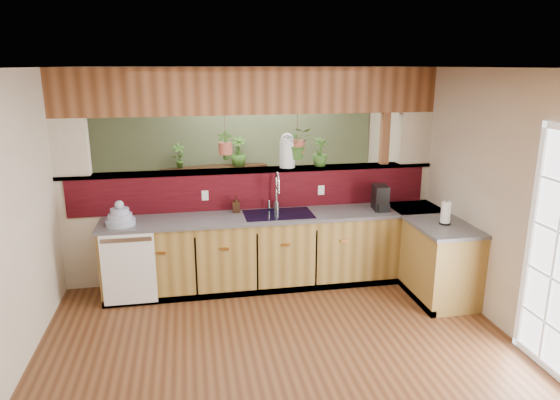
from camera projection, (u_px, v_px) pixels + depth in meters
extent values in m
cube|color=#54301A|center=(272.00, 324.00, 5.23)|extent=(4.60, 7.00, 0.01)
cube|color=brown|center=(270.00, 68.00, 4.55)|extent=(4.60, 7.00, 0.01)
cube|color=beige|center=(236.00, 148.00, 8.21)|extent=(4.60, 0.02, 2.60)
cube|color=beige|center=(19.00, 217.00, 4.48)|extent=(0.02, 7.00, 2.60)
cube|color=beige|center=(484.00, 194.00, 5.29)|extent=(0.02, 7.00, 2.60)
cube|color=beige|center=(254.00, 224.00, 6.33)|extent=(4.60, 0.15, 1.35)
cube|color=#3D070E|center=(254.00, 191.00, 6.13)|extent=(4.40, 0.02, 0.45)
cube|color=brown|center=(253.00, 170.00, 6.15)|extent=(4.60, 0.21, 0.04)
cube|color=brown|center=(252.00, 91.00, 5.90)|extent=(4.60, 0.15, 0.55)
cube|color=beige|center=(70.00, 149.00, 5.69)|extent=(0.40, 0.15, 0.70)
cube|color=beige|center=(414.00, 139.00, 6.43)|extent=(0.40, 0.15, 0.70)
cube|color=brown|center=(383.00, 171.00, 6.47)|extent=(0.10, 0.10, 2.60)
cube|color=brown|center=(253.00, 170.00, 6.15)|extent=(4.60, 0.21, 0.04)
cube|color=brown|center=(252.00, 91.00, 5.90)|extent=(4.60, 0.15, 0.55)
cube|color=#556545|center=(236.00, 148.00, 8.19)|extent=(4.55, 0.02, 2.55)
cube|color=olive|center=(278.00, 251.00, 6.08)|extent=(4.10, 0.60, 0.86)
cube|color=#4A4B50|center=(278.00, 216.00, 5.97)|extent=(4.14, 0.64, 0.04)
cube|color=olive|center=(428.00, 254.00, 5.98)|extent=(0.60, 1.48, 0.86)
cube|color=#4A4B50|center=(431.00, 218.00, 5.86)|extent=(0.64, 1.52, 0.04)
cube|color=olive|center=(412.00, 242.00, 6.39)|extent=(0.60, 0.60, 0.86)
cube|color=#4A4B50|center=(415.00, 208.00, 6.27)|extent=(0.64, 0.64, 0.04)
cube|color=black|center=(282.00, 290.00, 5.93)|extent=(4.10, 0.06, 0.08)
cube|color=black|center=(405.00, 286.00, 6.03)|extent=(0.06, 1.48, 0.08)
cube|color=white|center=(129.00, 270.00, 5.48)|extent=(0.58, 0.02, 0.82)
cube|color=#B7B7B2|center=(126.00, 240.00, 5.37)|extent=(0.54, 0.01, 0.05)
cube|color=black|center=(278.00, 215.00, 5.96)|extent=(0.82, 0.50, 0.03)
cube|color=black|center=(263.00, 223.00, 5.95)|extent=(0.34, 0.40, 0.16)
cube|color=black|center=(294.00, 221.00, 6.02)|extent=(0.34, 0.40, 0.16)
cylinder|color=#B7B7B2|center=(276.00, 205.00, 6.14)|extent=(0.07, 0.07, 0.10)
cylinder|color=#B7B7B2|center=(276.00, 191.00, 6.09)|extent=(0.02, 0.02, 0.29)
torus|color=#B7B7B2|center=(277.00, 181.00, 5.98)|extent=(0.20, 0.10, 0.21)
cylinder|color=#B7B7B2|center=(279.00, 188.00, 5.91)|extent=(0.02, 0.02, 0.12)
cylinder|color=#B7B7B2|center=(269.00, 204.00, 6.12)|extent=(0.03, 0.03, 0.10)
cylinder|color=#939EBF|center=(121.00, 222.00, 5.54)|extent=(0.32, 0.32, 0.07)
cylinder|color=#939EBF|center=(120.00, 216.00, 5.53)|extent=(0.26, 0.26, 0.06)
cylinder|color=#939EBF|center=(120.00, 211.00, 5.51)|extent=(0.20, 0.20, 0.06)
sphere|color=#939EBF|center=(119.00, 205.00, 5.49)|extent=(0.10, 0.10, 0.10)
imported|color=#392114|center=(236.00, 204.00, 6.02)|extent=(0.10, 0.10, 0.20)
cube|color=black|center=(380.00, 198.00, 6.10)|extent=(0.16, 0.27, 0.31)
cube|color=black|center=(383.00, 208.00, 6.04)|extent=(0.14, 0.10, 0.10)
cylinder|color=silver|center=(382.00, 204.00, 6.06)|extent=(0.08, 0.08, 0.08)
cylinder|color=black|center=(445.00, 223.00, 5.59)|extent=(0.13, 0.13, 0.02)
cylinder|color=#B7B7B2|center=(446.00, 212.00, 5.56)|extent=(0.02, 0.02, 0.27)
cylinder|color=white|center=(446.00, 212.00, 5.56)|extent=(0.11, 0.11, 0.24)
cylinder|color=silver|center=(287.00, 155.00, 6.18)|extent=(0.19, 0.19, 0.32)
sphere|color=silver|center=(287.00, 140.00, 6.13)|extent=(0.17, 0.17, 0.17)
imported|color=#315A1F|center=(320.00, 152.00, 6.25)|extent=(0.24, 0.24, 0.36)
cylinder|color=brown|center=(225.00, 129.00, 5.96)|extent=(0.01, 0.01, 0.34)
cylinder|color=brown|center=(225.00, 148.00, 6.02)|extent=(0.16, 0.16, 0.14)
imported|color=#315A1F|center=(225.00, 130.00, 5.96)|extent=(0.21, 0.17, 0.35)
cylinder|color=brown|center=(297.00, 128.00, 6.11)|extent=(0.01, 0.01, 0.34)
cylinder|color=brown|center=(297.00, 147.00, 6.17)|extent=(0.18, 0.18, 0.16)
imported|color=#315A1F|center=(297.00, 127.00, 6.11)|extent=(0.39, 0.35, 0.39)
cube|color=black|center=(216.00, 200.00, 8.11)|extent=(1.71, 0.90, 1.10)
imported|color=#315A1F|center=(179.00, 155.00, 7.82)|extent=(0.24, 0.19, 0.40)
imported|color=#315A1F|center=(238.00, 152.00, 7.98)|extent=(0.29, 0.29, 0.47)
imported|color=#315A1F|center=(328.00, 213.00, 7.86)|extent=(0.81, 0.76, 0.73)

